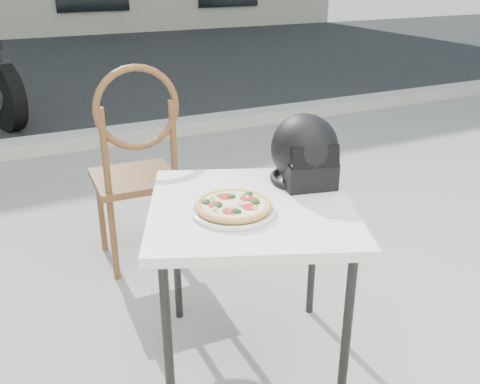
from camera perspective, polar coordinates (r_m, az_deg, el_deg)
name	(u,v)px	position (r m, az deg, el deg)	size (l,w,h in m)	color
ground	(257,337)	(2.40, 1.88, -15.20)	(80.00, 80.00, 0.00)	gray
street_asphalt	(41,70)	(8.82, -20.45, 12.09)	(30.00, 8.00, 0.00)	black
curb	(100,137)	(4.95, -14.69, 5.65)	(30.00, 0.25, 0.12)	#A9A69E
cafe_table_main	(251,220)	(1.95, 1.21, -3.01)	(0.95, 0.95, 0.69)	white
plate	(233,210)	(1.85, -0.70, -1.98)	(0.35, 0.35, 0.02)	white
pizza	(233,205)	(1.85, -0.71, -1.40)	(0.29, 0.29, 0.03)	#E1AA52
helmet	(305,153)	(2.09, 6.96, 4.17)	(0.32, 0.33, 0.27)	black
cafe_chair_main	(136,159)	(2.70, -11.01, 3.53)	(0.43, 0.43, 1.08)	brown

